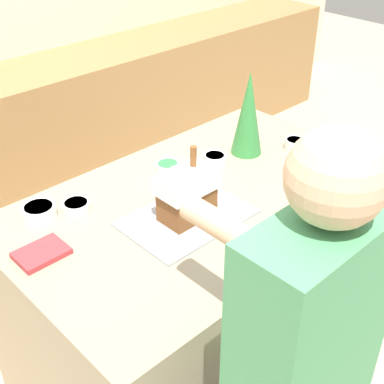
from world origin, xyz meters
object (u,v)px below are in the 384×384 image
Objects in this scene: candy_bowl_far_right at (76,206)px; mug at (323,143)px; candy_bowl_near_tray_right at (39,212)px; gingerbread_house at (187,194)px; candy_bowl_front_corner at (215,159)px; candy_bowl_center_rear at (168,167)px; decorative_tree at (248,113)px; baking_tray at (187,218)px; cookbook at (41,253)px; candy_bowl_far_left at (295,144)px.

mug reaches higher than candy_bowl_far_right.
candy_bowl_near_tray_right is 1.28m from mug.
gingerbread_house is 0.43m from candy_bowl_front_corner.
decorative_tree is at bearing -16.74° from candy_bowl_center_rear.
candy_bowl_near_tray_right is 0.58m from candy_bowl_center_rear.
gingerbread_house reaches higher than candy_bowl_front_corner.
decorative_tree is (0.55, 0.20, 0.08)m from gingerbread_house.
decorative_tree is at bearing 19.78° from baking_tray.
candy_bowl_near_tray_right is at bearing 173.28° from candy_bowl_center_rear.
cookbook is at bearing -177.90° from candy_bowl_front_corner.
decorative_tree reaches higher than gingerbread_house.
decorative_tree is at bearing 0.92° from cookbook.
mug reaches higher than candy_bowl_far_left.
gingerbread_house is 2.94× the size of mug.
candy_bowl_far_right is (-0.82, 0.13, -0.17)m from decorative_tree.
candy_bowl_front_corner is at bearing 30.43° from gingerbread_house.
baking_tray is 0.10m from gingerbread_house.
candy_bowl_far_right is 0.14m from candy_bowl_near_tray_right.
candy_bowl_front_corner reaches higher than candy_bowl_center_rear.
candy_bowl_far_right is 0.45m from candy_bowl_center_rear.
candy_bowl_front_corner reaches higher than baking_tray.
candy_bowl_far_left is (1.13, -0.31, -0.00)m from candy_bowl_near_tray_right.
candy_bowl_center_rear is at bearing 152.35° from candy_bowl_front_corner.
candy_bowl_near_tray_right is 0.75× the size of cookbook.
gingerbread_house is at bearing -19.73° from cookbook.
candy_bowl_far_left is (0.73, 0.06, 0.02)m from baking_tray.
candy_bowl_front_corner is at bearing -27.65° from candy_bowl_center_rear.
baking_tray is at bearing -119.69° from candy_bowl_center_rear.
baking_tray is 1.74× the size of gingerbread_house.
decorative_tree is 0.42m from candy_bowl_center_rear.
decorative_tree is 1.07m from cookbook.
candy_bowl_far_right is at bearing 31.66° from cookbook.
candy_bowl_center_rear is at bearing 10.74° from cookbook.
cookbook is (-0.87, -0.03, -0.02)m from candy_bowl_front_corner.
mug is (0.27, -0.23, -0.15)m from decorative_tree.
candy_bowl_front_corner is (0.36, 0.21, 0.02)m from baking_tray.
gingerbread_house reaches higher than mug.
candy_bowl_near_tray_right is (-0.40, 0.38, 0.03)m from baking_tray.
decorative_tree is (0.55, 0.20, 0.19)m from baking_tray.
cookbook is at bearing -118.77° from candy_bowl_near_tray_right.
decorative_tree reaches higher than baking_tray.
cookbook is at bearing 174.60° from candy_bowl_far_left.
candy_bowl_front_corner is at bearing 158.08° from candy_bowl_far_left.
mug is (1.32, -0.21, 0.03)m from cookbook.
gingerbread_house is 0.55m from cookbook.
cookbook is at bearing 160.27° from gingerbread_house.
baking_tray is at bearing -160.22° from decorative_tree.
candy_bowl_near_tray_right reaches higher than cookbook.
mug is (0.09, -0.10, 0.01)m from candy_bowl_far_left.
candy_bowl_front_corner is (0.63, -0.11, 0.01)m from candy_bowl_far_right.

